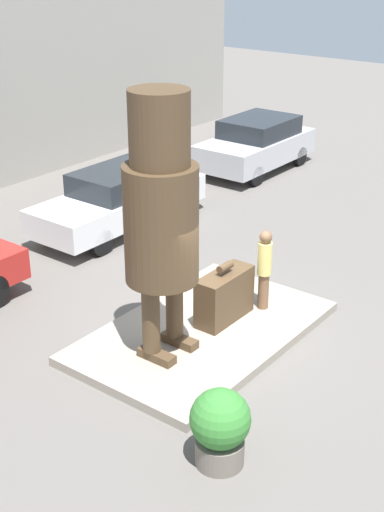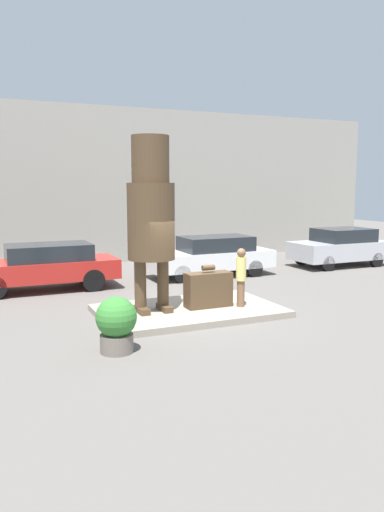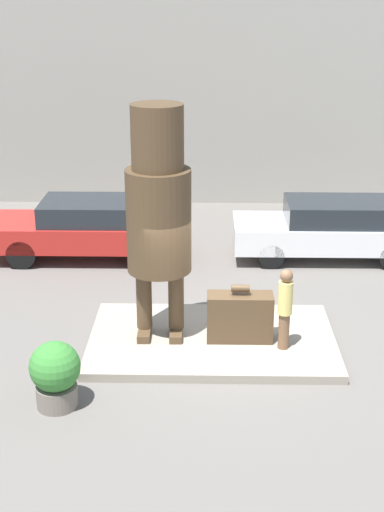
{
  "view_description": "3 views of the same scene",
  "coord_description": "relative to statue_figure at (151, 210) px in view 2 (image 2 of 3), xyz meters",
  "views": [
    {
      "loc": [
        -8.95,
        -6.64,
        6.64
      ],
      "look_at": [
        -0.01,
        0.24,
        1.53
      ],
      "focal_mm": 50.0,
      "sensor_mm": 36.0,
      "label": 1
    },
    {
      "loc": [
        -5.14,
        -11.77,
        3.37
      ],
      "look_at": [
        -0.04,
        -0.29,
        1.59
      ],
      "focal_mm": 35.0,
      "sensor_mm": 36.0,
      "label": 2
    },
    {
      "loc": [
        -0.14,
        -12.27,
        6.52
      ],
      "look_at": [
        -0.39,
        -0.04,
        1.84
      ],
      "focal_mm": 50.0,
      "sensor_mm": 36.0,
      "label": 3
    }
  ],
  "objects": [
    {
      "name": "pedestal",
      "position": [
        1.0,
        -0.09,
        -2.67
      ],
      "size": [
        4.72,
        2.94,
        0.17
      ],
      "color": "gray",
      "rests_on": "ground_plane"
    },
    {
      "name": "parked_car_white",
      "position": [
        4.0,
        4.66,
        -1.97
      ],
      "size": [
        4.72,
        1.73,
        1.49
      ],
      "rotation": [
        0.0,
        0.0,
        3.14
      ],
      "color": "silver",
      "rests_on": "ground_plane"
    },
    {
      "name": "statue_figure",
      "position": [
        0.0,
        0.0,
        0.0
      ],
      "size": [
        1.2,
        1.2,
        4.42
      ],
      "color": "#4C3823",
      "rests_on": "pedestal"
    },
    {
      "name": "planter_pot",
      "position": [
        -1.57,
        -2.29,
        -2.14
      ],
      "size": [
        0.84,
        0.84,
        1.15
      ],
      "color": "#70665B",
      "rests_on": "ground_plane"
    },
    {
      "name": "parked_car_red",
      "position": [
        -2.08,
        4.55,
        -1.94
      ],
      "size": [
        4.79,
        1.78,
        1.5
      ],
      "rotation": [
        0.0,
        0.0,
        3.14
      ],
      "color": "#B2231E",
      "rests_on": "ground_plane"
    },
    {
      "name": "building_backdrop",
      "position": [
        1.0,
        9.71,
        0.61
      ],
      "size": [
        28.0,
        0.6,
        6.72
      ],
      "color": "gray",
      "rests_on": "ground_plane"
    },
    {
      "name": "tourist",
      "position": [
        2.32,
        -0.52,
        -1.73
      ],
      "size": [
        0.27,
        0.27,
        1.57
      ],
      "color": "brown",
      "rests_on": "pedestal"
    },
    {
      "name": "parked_car_silver",
      "position": [
        10.01,
        4.63,
        -1.93
      ],
      "size": [
        4.07,
        1.9,
        1.58
      ],
      "rotation": [
        0.0,
        0.0,
        3.14
      ],
      "color": "#B7B7BC",
      "rests_on": "ground_plane"
    },
    {
      "name": "ground_plane",
      "position": [
        1.0,
        -0.09,
        -2.75
      ],
      "size": [
        60.0,
        60.0,
        0.0
      ],
      "primitive_type": "plane",
      "color": "#605B56"
    },
    {
      "name": "giant_suitcase",
      "position": [
        1.52,
        -0.19,
        -2.12
      ],
      "size": [
        1.24,
        0.48,
        1.13
      ],
      "color": "#4C3823",
      "rests_on": "pedestal"
    }
  ]
}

